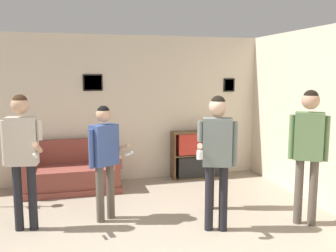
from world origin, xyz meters
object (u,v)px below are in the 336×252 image
(bookshelf, at_px, (198,154))
(drinking_cup, at_px, (207,128))
(person_player_foreground_left, at_px, (22,147))
(person_spectator_near_bookshelf, at_px, (217,145))
(person_spectator_far_right, at_px, (308,142))
(person_watcher_holding_cup, at_px, (217,148))
(person_player_foreground_center, at_px, (104,152))
(couch, at_px, (72,174))

(bookshelf, bearing_deg, drinking_cup, 0.22)
(person_player_foreground_left, relative_size, person_spectator_near_bookshelf, 1.10)
(person_spectator_near_bookshelf, bearing_deg, person_spectator_far_right, -41.87)
(person_watcher_holding_cup, distance_m, drinking_cup, 2.54)
(person_player_foreground_center, bearing_deg, person_player_foreground_left, -176.12)
(person_player_foreground_center, relative_size, person_spectator_far_right, 0.88)
(bookshelf, height_order, person_spectator_near_bookshelf, person_spectator_near_bookshelf)
(person_spectator_far_right, height_order, drinking_cup, person_spectator_far_right)
(person_player_foreground_left, bearing_deg, person_spectator_far_right, -11.89)
(couch, height_order, person_watcher_holding_cup, person_watcher_holding_cup)
(person_player_foreground_center, bearing_deg, couch, 106.13)
(person_spectator_near_bookshelf, bearing_deg, person_player_foreground_left, -178.34)
(person_player_foreground_center, bearing_deg, person_spectator_far_right, -17.83)
(person_player_foreground_left, distance_m, person_spectator_near_bookshelf, 2.67)
(couch, xyz_separation_m, person_spectator_near_bookshelf, (2.07, -1.49, 0.69))
(bookshelf, height_order, person_watcher_holding_cup, person_watcher_holding_cup)
(person_spectator_near_bookshelf, bearing_deg, drinking_cup, 74.47)
(bookshelf, distance_m, person_player_foreground_left, 3.52)
(person_watcher_holding_cup, height_order, person_spectator_far_right, person_spectator_far_right)
(bookshelf, xyz_separation_m, drinking_cup, (0.17, 0.00, 0.51))
(bookshelf, relative_size, drinking_cup, 9.17)
(person_player_foreground_center, distance_m, person_spectator_near_bookshelf, 1.64)
(person_player_foreground_center, bearing_deg, drinking_cup, 38.91)
(bookshelf, height_order, drinking_cup, drinking_cup)
(bookshelf, bearing_deg, person_spectator_far_right, -76.10)
(person_watcher_holding_cup, height_order, drinking_cup, person_watcher_holding_cup)
(person_watcher_holding_cup, distance_m, person_spectator_far_right, 1.24)
(person_player_foreground_left, height_order, person_spectator_far_right, person_spectator_far_right)
(person_spectator_near_bookshelf, bearing_deg, person_watcher_holding_cup, -112.67)
(person_spectator_far_right, xyz_separation_m, drinking_cup, (-0.46, 2.53, -0.16))
(bookshelf, xyz_separation_m, person_watcher_holding_cup, (-0.60, -2.41, 0.63))
(person_player_foreground_left, height_order, drinking_cup, person_player_foreground_left)
(couch, bearing_deg, person_player_foreground_center, -73.87)
(person_spectator_far_right, bearing_deg, person_spectator_near_bookshelf, 138.13)
(person_spectator_near_bookshelf, height_order, person_spectator_far_right, person_spectator_far_right)
(person_player_foreground_left, relative_size, person_player_foreground_center, 1.11)
(bookshelf, xyz_separation_m, person_player_foreground_center, (-1.94, -1.70, 0.52))
(couch, bearing_deg, drinking_cup, 4.52)
(person_watcher_holding_cup, xyz_separation_m, drinking_cup, (0.77, 2.41, -0.12))
(bookshelf, height_order, person_spectator_far_right, person_spectator_far_right)
(couch, bearing_deg, person_spectator_far_right, -37.78)
(person_watcher_holding_cup, bearing_deg, person_spectator_far_right, -5.42)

